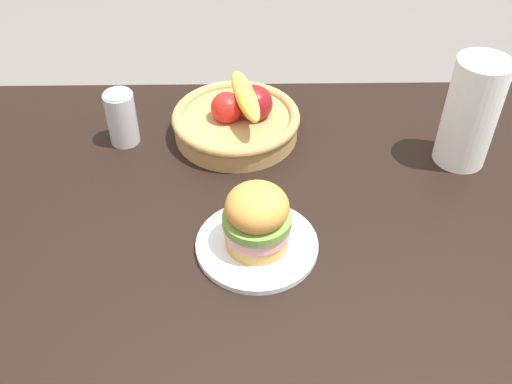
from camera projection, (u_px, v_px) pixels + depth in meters
dining_table at (256, 236)px, 1.24m from camera, size 1.40×0.90×0.75m
plate at (256, 245)px, 1.08m from camera, size 0.23×0.23×0.01m
sandwich at (256, 218)px, 1.03m from camera, size 0.13×0.13×0.13m
soda_can at (122, 118)px, 1.29m from camera, size 0.07×0.07×0.13m
fruit_basket at (237, 119)px, 1.32m from camera, size 0.29×0.29×0.14m
paper_towel_roll at (471, 113)px, 1.20m from camera, size 0.11×0.11×0.24m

